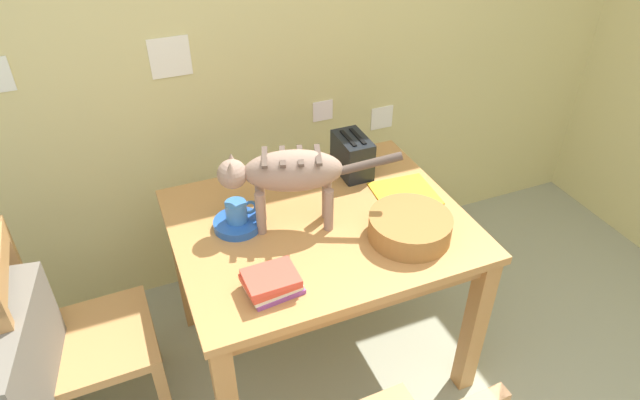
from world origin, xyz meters
name	(u,v)px	position (x,y,z in m)	size (l,w,h in m)	color
wall_rear	(229,35)	(0.00, 2.01, 1.25)	(4.73, 0.11, 2.50)	#D4C681
dining_table	(320,240)	(0.11, 1.26, 0.65)	(1.11, 0.90, 0.75)	#B97F46
cat	(287,174)	(0.00, 1.29, 0.98)	(0.64, 0.25, 0.32)	gray
saucer_bowl	(238,224)	(-0.19, 1.35, 0.77)	(0.18, 0.18, 0.03)	#2454B0
coffee_mug	(237,211)	(-0.18, 1.35, 0.82)	(0.12, 0.08, 0.08)	#3875C0
magazine	(405,193)	(0.51, 1.30, 0.75)	(0.24, 0.23, 0.01)	gold
book_stack	(272,282)	(-0.17, 0.98, 0.79)	(0.19, 0.16, 0.08)	#8C4498
wicker_basket	(410,226)	(0.38, 1.05, 0.80)	(0.30, 0.30, 0.09)	#9D6A35
toaster	(352,155)	(0.37, 1.53, 0.84)	(0.12, 0.20, 0.18)	black
wooden_chair_near	(82,340)	(-0.82, 1.29, 0.45)	(0.43, 0.43, 0.92)	#B9834B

